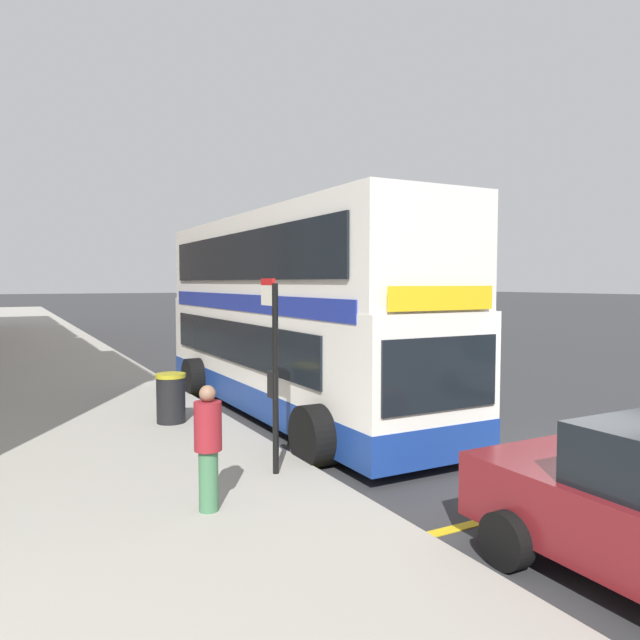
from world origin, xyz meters
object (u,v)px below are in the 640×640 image
at_px(double_decker_bus, 289,322).
at_px(litter_bin, 171,398).
at_px(parked_car_white_kerbside, 219,315).
at_px(parked_car_black_distant, 308,328).
at_px(pedestrian_waiting_near_sign, 208,443).
at_px(bus_stop_sign, 273,360).

relative_size(double_decker_bus, litter_bin, 10.61).
distance_m(parked_car_white_kerbside, litter_bin, 27.80).
relative_size(parked_car_black_distant, pedestrian_waiting_near_sign, 2.69).
xyz_separation_m(parked_car_white_kerbside, parked_car_black_distant, (0.06, -12.80, 0.00)).
relative_size(bus_stop_sign, litter_bin, 2.90).
height_order(parked_car_white_kerbside, parked_car_black_distant, same).
bearing_deg(litter_bin, parked_car_black_distant, 53.29).
height_order(bus_stop_sign, litter_bin, bus_stop_sign).
bearing_deg(parked_car_white_kerbside, double_decker_bus, -104.25).
xyz_separation_m(double_decker_bus, parked_car_white_kerbside, (7.05, 25.76, -1.26)).
relative_size(parked_car_white_kerbside, pedestrian_waiting_near_sign, 2.69).
bearing_deg(bus_stop_sign, double_decker_bus, 61.80).
distance_m(parked_car_black_distant, pedestrian_waiting_near_sign, 20.96).
bearing_deg(double_decker_bus, litter_bin, -174.77).
xyz_separation_m(double_decker_bus, bus_stop_sign, (-2.20, -4.10, -0.26)).
relative_size(double_decker_bus, pedestrian_waiting_near_sign, 6.73).
height_order(double_decker_bus, bus_stop_sign, double_decker_bus).
distance_m(bus_stop_sign, pedestrian_waiting_near_sign, 1.85).
distance_m(double_decker_bus, parked_car_white_kerbside, 26.74).
bearing_deg(parked_car_black_distant, litter_bin, 55.90).
height_order(double_decker_bus, parked_car_white_kerbside, double_decker_bus).
relative_size(parked_car_black_distant, litter_bin, 4.24).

